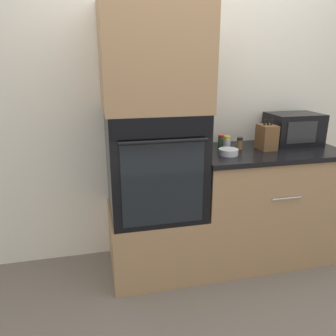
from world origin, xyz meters
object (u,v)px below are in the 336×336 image
object	(u,v)px
bowl	(228,152)
condiment_jar_mid	(221,141)
condiment_jar_near	(227,143)
wall_oven	(154,163)
condiment_jar_far	(240,143)
knife_block	(267,137)
microwave	(293,129)

from	to	relation	value
bowl	condiment_jar_mid	bearing A→B (deg)	79.15
condiment_jar_near	condiment_jar_mid	world-z (taller)	condiment_jar_near
bowl	condiment_jar_near	world-z (taller)	condiment_jar_near
wall_oven	condiment_jar_far	world-z (taller)	wall_oven
knife_block	condiment_jar_near	size ratio (longest dim) A/B	2.29
condiment_jar_far	wall_oven	bearing A→B (deg)	-175.73
wall_oven	microwave	size ratio (longest dim) A/B	1.83
microwave	condiment_jar_far	size ratio (longest dim) A/B	4.44
wall_oven	condiment_jar_mid	distance (m)	0.60
microwave	condiment_jar_far	distance (m)	0.50
wall_oven	bowl	bearing A→B (deg)	-9.62
microwave	bowl	size ratio (longest dim) A/B	2.89
bowl	condiment_jar_near	xyz separation A→B (m)	(0.06, 0.16, 0.03)
wall_oven	condiment_jar_near	world-z (taller)	wall_oven
wall_oven	condiment_jar_near	xyz separation A→B (m)	(0.57, 0.08, 0.10)
knife_block	condiment_jar_mid	world-z (taller)	knife_block
bowl	condiment_jar_near	distance (m)	0.18
bowl	condiment_jar_far	world-z (taller)	condiment_jar_far
bowl	condiment_jar_mid	size ratio (longest dim) A/B	1.51
condiment_jar_near	condiment_jar_mid	size ratio (longest dim) A/B	1.10
knife_block	condiment_jar_far	xyz separation A→B (m)	(-0.20, 0.05, -0.05)
wall_oven	condiment_jar_near	size ratio (longest dim) A/B	7.33
bowl	condiment_jar_mid	xyz separation A→B (m)	(0.05, 0.25, 0.02)
condiment_jar_mid	condiment_jar_far	bearing A→B (deg)	-48.35
bowl	condiment_jar_near	size ratio (longest dim) A/B	1.38
microwave	bowl	bearing A→B (deg)	-161.90
microwave	bowl	xyz separation A→B (m)	(-0.64, -0.21, -0.10)
microwave	condiment_jar_near	distance (m)	0.59
condiment_jar_near	condiment_jar_far	xyz separation A→B (m)	(0.09, -0.03, -0.00)
condiment_jar_near	knife_block	bearing A→B (deg)	-14.07
knife_block	condiment_jar_far	distance (m)	0.21
condiment_jar_near	microwave	bearing A→B (deg)	4.38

